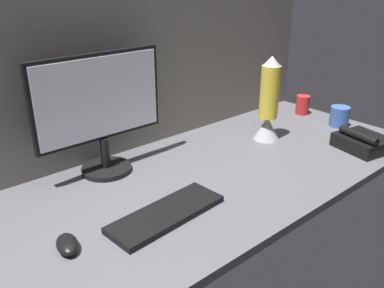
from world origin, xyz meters
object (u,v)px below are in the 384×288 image
Objects in this scene: monitor at (100,108)px; mouse at (67,244)px; keyboard at (167,214)px; lava_lamp at (269,106)px; mug_red_plastic at (303,105)px; mug_ceramic_blue at (339,116)px; desk_phone at (362,142)px.

mouse is (-30.63, -33.81, -22.40)cm from monitor.
mouse reaches higher than keyboard.
mouse is 100.56cm from lava_lamp.
mouse is 1.02× the size of mug_red_plastic.
mug_red_plastic reaches higher than mug_ceramic_blue.
mouse is 0.44× the size of desk_phone.
keyboard is 73.56cm from lava_lamp.
mouse is at bearing -171.42° from lava_lamp.
mug_red_plastic is (108.99, 29.15, 3.69)cm from keyboard.
keyboard is 107.85cm from mug_ceramic_blue.
mouse is at bearing -169.99° from mug_red_plastic.
mug_ceramic_blue is at bearing -93.93° from mug_red_plastic.
keyboard is at bearing -165.03° from mug_red_plastic.
mug_red_plastic is 0.43× the size of desk_phone.
mouse is (-29.09, 4.78, 0.70)cm from keyboard.
desk_phone is at bearing -12.48° from keyboard.
keyboard is 29.49cm from mouse.
mug_red_plastic is 41.95cm from lava_lamp.
lava_lamp reaches higher than mouse.
mouse is 0.27× the size of lava_lamp.
lava_lamp is at bearing -166.51° from mug_red_plastic.
mug_ceramic_blue is 0.26× the size of lava_lamp.
lava_lamp reaches higher than desk_phone.
monitor is at bearing 83.42° from keyboard.
desk_phone is at bearing 5.33° from mouse.
mug_ceramic_blue is at bearing 50.31° from desk_phone.
mug_ceramic_blue is (136.60, 2.93, 2.93)cm from mouse.
lava_lamp is 40.54cm from desk_phone.
mouse is 140.24cm from mug_red_plastic.
lava_lamp is (-39.52, -9.48, 10.40)cm from mug_red_plastic.
monitor is 1.29× the size of keyboard.
keyboard is 91.29cm from desk_phone.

